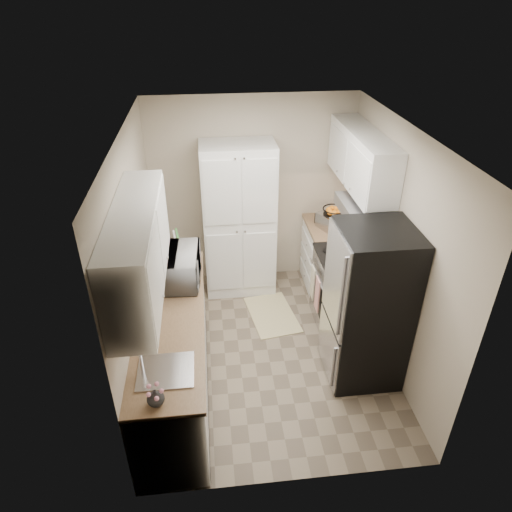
{
  "coord_description": "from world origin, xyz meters",
  "views": [
    {
      "loc": [
        -0.57,
        -3.87,
        3.61
      ],
      "look_at": [
        -0.11,
        0.15,
        1.17
      ],
      "focal_mm": 32.0,
      "sensor_mm": 36.0,
      "label": 1
    }
  ],
  "objects_px": {
    "refrigerator": "(368,306)",
    "toaster_oven": "(332,221)",
    "microwave": "(179,267)",
    "wine_bottle": "(159,252)",
    "electric_range": "(345,290)",
    "pantry_cabinet": "(239,221)"
  },
  "relations": [
    {
      "from": "microwave",
      "to": "toaster_oven",
      "type": "xyz_separation_m",
      "value": [
        1.87,
        0.98,
        -0.07
      ]
    },
    {
      "from": "microwave",
      "to": "wine_bottle",
      "type": "bearing_deg",
      "value": 34.13
    },
    {
      "from": "refrigerator",
      "to": "microwave",
      "type": "height_order",
      "value": "refrigerator"
    },
    {
      "from": "pantry_cabinet",
      "to": "microwave",
      "type": "bearing_deg",
      "value": -121.42
    },
    {
      "from": "pantry_cabinet",
      "to": "wine_bottle",
      "type": "xyz_separation_m",
      "value": [
        -0.94,
        -0.79,
        0.06
      ]
    },
    {
      "from": "refrigerator",
      "to": "toaster_oven",
      "type": "xyz_separation_m",
      "value": [
        0.02,
        1.54,
        0.17
      ]
    },
    {
      "from": "wine_bottle",
      "to": "toaster_oven",
      "type": "relative_size",
      "value": 0.84
    },
    {
      "from": "refrigerator",
      "to": "wine_bottle",
      "type": "bearing_deg",
      "value": 155.79
    },
    {
      "from": "refrigerator",
      "to": "wine_bottle",
      "type": "distance_m",
      "value": 2.29
    },
    {
      "from": "microwave",
      "to": "electric_range",
      "type": "bearing_deg",
      "value": -80.36
    },
    {
      "from": "pantry_cabinet",
      "to": "toaster_oven",
      "type": "xyz_separation_m",
      "value": [
        1.16,
        -0.19,
        0.02
      ]
    },
    {
      "from": "microwave",
      "to": "wine_bottle",
      "type": "height_order",
      "value": "microwave"
    },
    {
      "from": "microwave",
      "to": "wine_bottle",
      "type": "relative_size",
      "value": 2.19
    },
    {
      "from": "microwave",
      "to": "toaster_oven",
      "type": "height_order",
      "value": "microwave"
    },
    {
      "from": "wine_bottle",
      "to": "toaster_oven",
      "type": "distance_m",
      "value": 2.18
    },
    {
      "from": "pantry_cabinet",
      "to": "electric_range",
      "type": "height_order",
      "value": "pantry_cabinet"
    },
    {
      "from": "refrigerator",
      "to": "microwave",
      "type": "relative_size",
      "value": 2.76
    },
    {
      "from": "microwave",
      "to": "wine_bottle",
      "type": "xyz_separation_m",
      "value": [
        -0.23,
        0.37,
        -0.03
      ]
    },
    {
      "from": "refrigerator",
      "to": "pantry_cabinet",
      "type": "bearing_deg",
      "value": 123.46
    },
    {
      "from": "electric_range",
      "to": "microwave",
      "type": "distance_m",
      "value": 2.0
    },
    {
      "from": "microwave",
      "to": "refrigerator",
      "type": "bearing_deg",
      "value": -104.45
    },
    {
      "from": "electric_range",
      "to": "toaster_oven",
      "type": "bearing_deg",
      "value": 91.41
    }
  ]
}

